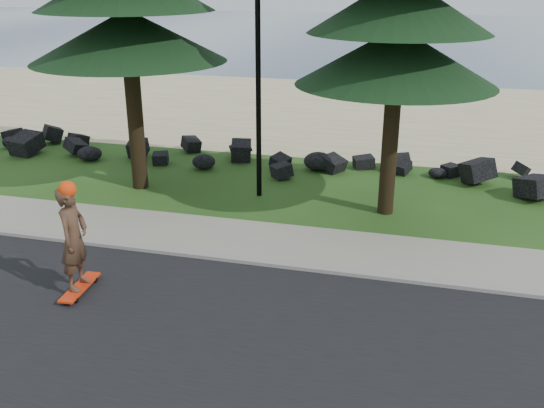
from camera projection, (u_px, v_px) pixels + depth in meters
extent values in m
plane|color=#214917|center=(222.00, 242.00, 13.98)|extent=(160.00, 160.00, 0.00)
cube|color=black|center=(133.00, 353.00, 9.91)|extent=(160.00, 7.00, 0.02)
cube|color=gray|center=(208.00, 256.00, 13.15)|extent=(160.00, 0.20, 0.10)
cube|color=gray|center=(225.00, 237.00, 14.15)|extent=(160.00, 2.00, 0.08)
cube|color=tan|center=(327.00, 110.00, 27.07)|extent=(160.00, 15.00, 0.01)
cube|color=#394F6E|center=(389.00, 33.00, 60.01)|extent=(160.00, 58.00, 0.01)
cylinder|color=black|center=(258.00, 48.00, 15.42)|extent=(0.14, 0.14, 8.00)
cube|color=red|center=(80.00, 287.00, 11.75)|extent=(0.38, 1.24, 0.04)
imported|color=#4F3424|center=(74.00, 238.00, 11.37)|extent=(0.54, 0.77, 2.03)
sphere|color=#F83C0D|center=(67.00, 190.00, 11.02)|extent=(0.33, 0.33, 0.33)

